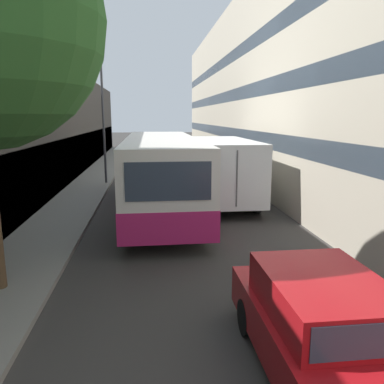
{
  "coord_description": "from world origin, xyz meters",
  "views": [
    {
      "loc": [
        -1.19,
        0.8,
        3.59
      ],
      "look_at": [
        -0.07,
        10.62,
        1.6
      ],
      "focal_mm": 35.0,
      "sensor_mm": 36.0,
      "label": 1
    }
  ],
  "objects_px": {
    "bus": "(161,171)",
    "box_truck": "(217,166)",
    "car_hatchback": "(324,329)",
    "street_lamp": "(101,77)"
  },
  "relations": [
    {
      "from": "car_hatchback",
      "to": "box_truck",
      "type": "height_order",
      "value": "box_truck"
    },
    {
      "from": "bus",
      "to": "box_truck",
      "type": "xyz_separation_m",
      "value": [
        2.47,
        1.58,
        -0.04
      ]
    },
    {
      "from": "car_hatchback",
      "to": "bus",
      "type": "xyz_separation_m",
      "value": [
        -1.89,
        9.94,
        0.79
      ]
    },
    {
      "from": "bus",
      "to": "box_truck",
      "type": "height_order",
      "value": "bus"
    },
    {
      "from": "bus",
      "to": "street_lamp",
      "type": "relative_size",
      "value": 1.34
    },
    {
      "from": "car_hatchback",
      "to": "bus",
      "type": "distance_m",
      "value": 10.14
    },
    {
      "from": "box_truck",
      "to": "bus",
      "type": "bearing_deg",
      "value": -147.33
    },
    {
      "from": "bus",
      "to": "box_truck",
      "type": "bearing_deg",
      "value": 32.67
    },
    {
      "from": "box_truck",
      "to": "street_lamp",
      "type": "height_order",
      "value": "street_lamp"
    },
    {
      "from": "box_truck",
      "to": "street_lamp",
      "type": "distance_m",
      "value": 7.89
    }
  ]
}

